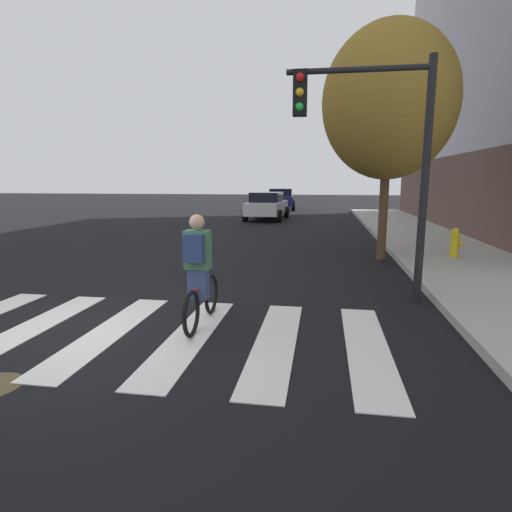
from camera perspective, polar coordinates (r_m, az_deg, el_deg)
ground_plane at (r=6.73m, az=-23.28°, el=-9.31°), size 120.00×120.00×0.00m
crosswalk_stripes at (r=6.78m, az=-24.05°, el=-9.16°), size 9.04×3.25×0.01m
sedan_mid at (r=23.52m, az=1.51°, el=6.94°), size 2.23×4.48×1.52m
sedan_far at (r=31.77m, az=3.43°, el=7.85°), size 2.38×4.66×1.57m
cyclist at (r=6.16m, az=-7.84°, el=-2.16°), size 0.36×1.71×1.69m
traffic_light_near at (r=7.69m, az=16.25°, el=15.12°), size 2.47×0.28×4.20m
fire_hydrant at (r=12.27m, az=25.61°, el=1.65°), size 0.33×0.22×0.78m
street_tree_near at (r=12.08m, az=17.78°, el=19.44°), size 3.48×3.48×6.19m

